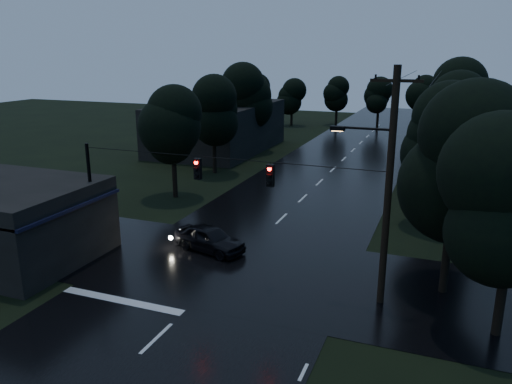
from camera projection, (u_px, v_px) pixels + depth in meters
The scene contains 16 objects.
main_road at pixel (319, 183), 41.30m from camera, with size 12.00×120.00×0.02m, color black.
cross_street at pixel (231, 267), 25.15m from camera, with size 60.00×9.00×0.02m, color black.
building_far_right at pixel (506, 160), 39.42m from camera, with size 10.00×14.00×4.40m, color black.
building_far_left at pixel (218, 127), 54.46m from camera, with size 10.00×16.00×5.00m, color black.
utility_pole_main at pixel (387, 185), 20.24m from camera, with size 3.50×0.30×10.00m.
utility_pole_far at pixel (428, 147), 35.56m from camera, with size 2.00×0.30×7.50m.
anchor_pole_left at pixel (92, 200), 26.04m from camera, with size 0.18×0.18×6.00m, color black.
span_signals at pixel (232, 171), 22.62m from camera, with size 15.00×0.37×1.12m.
tree_corner_near at pixel (457, 162), 20.94m from camera, with size 4.48×4.48×9.44m.
tree_left_a at pixel (172, 127), 35.82m from camera, with size 3.92×3.92×8.26m.
tree_left_b at pixel (213, 110), 43.11m from camera, with size 4.20×4.20×8.85m.
tree_left_c at pixel (250, 96), 52.19m from camera, with size 4.48×4.48×9.44m.
tree_right_a at pixel (438, 137), 29.46m from camera, with size 4.20×4.20×8.85m.
tree_right_b at pixel (451, 115), 36.33m from camera, with size 4.48×4.48×9.44m.
tree_right_c at pixel (459, 99), 44.99m from camera, with size 4.76×4.76×10.03m.
car at pixel (210, 238), 27.01m from camera, with size 1.67×4.16×1.42m, color black.
Camera 1 is at (9.53, -9.16, 10.48)m, focal length 35.00 mm.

